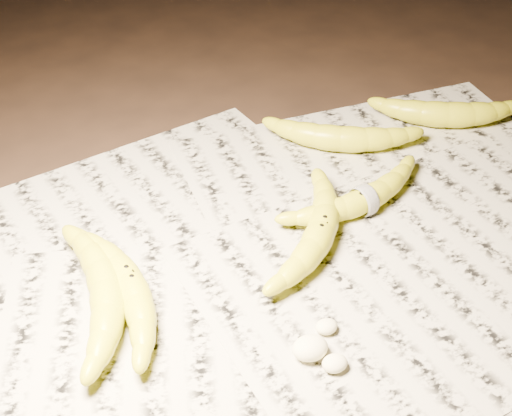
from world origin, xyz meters
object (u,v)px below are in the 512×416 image
object	(u,v)px
banana_center	(321,230)
banana_upper_b	(447,113)
banana_taped	(364,198)
banana_upper_a	(341,137)
banana_left_b	(106,289)
banana_left_a	(129,281)

from	to	relation	value
banana_center	banana_upper_b	xyz separation A→B (m)	(0.31, 0.18, 0.00)
banana_center	banana_upper_b	size ratio (longest dim) A/B	1.06
banana_taped	banana_upper_b	size ratio (longest dim) A/B	1.05
banana_center	banana_upper_a	bearing A→B (deg)	5.75
banana_left_b	banana_upper_a	bearing A→B (deg)	-59.20
banana_left_a	banana_center	distance (m)	0.25
banana_left_b	banana_upper_a	size ratio (longest dim) A/B	1.03
banana_left_a	banana_upper_a	bearing A→B (deg)	-70.91
banana_center	banana_upper_a	size ratio (longest dim) A/B	1.04
banana_center	banana_upper_a	world-z (taller)	same
banana_taped	banana_upper_b	xyz separation A→B (m)	(0.22, 0.14, 0.00)
banana_upper_b	banana_taped	bearing A→B (deg)	-122.72
banana_taped	banana_upper_b	bearing A→B (deg)	19.32
banana_left_a	banana_left_b	world-z (taller)	banana_left_b
banana_upper_a	banana_taped	bearing A→B (deg)	-75.21
banana_upper_a	banana_upper_b	world-z (taller)	banana_upper_b
banana_left_b	banana_center	size ratio (longest dim) A/B	0.99
banana_taped	banana_upper_b	world-z (taller)	banana_upper_b
banana_left_a	banana_left_b	distance (m)	0.03
banana_upper_a	banana_upper_b	distance (m)	0.19
banana_left_b	banana_left_a	bearing A→B (deg)	-74.54
banana_taped	banana_upper_a	size ratio (longest dim) A/B	1.03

